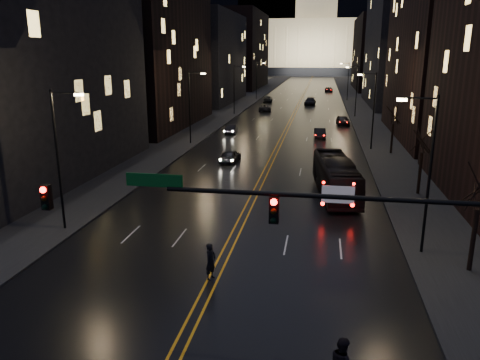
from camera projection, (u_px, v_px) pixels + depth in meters
The scene contains 34 objects.
ground at pixel (186, 336), 18.97m from camera, with size 900.00×900.00×0.00m, color black.
road at pixel (305, 91), 142.57m from camera, with size 20.00×320.00×0.02m, color black.
sidewalk_left at pixel (260, 90), 144.86m from camera, with size 8.00×320.00×0.16m, color black.
sidewalk_right at pixel (352, 91), 140.24m from camera, with size 8.00×320.00×0.16m, color black.
center_line at pixel (305, 91), 142.56m from camera, with size 0.62×320.00×0.01m, color orange.
building_left_near at pixel (19, 54), 40.46m from camera, with size 12.00×28.00×22.00m, color black.
building_left_mid at pixel (149, 33), 70.10m from camera, with size 12.00×30.00×28.00m, color black.
building_left_far at pixel (209, 58), 107.28m from camera, with size 12.00×34.00×20.00m, color black.
building_left_dist at pixel (243, 50), 152.39m from camera, with size 12.00×40.00×24.00m, color black.
building_right_mid at pixel (400, 44), 99.57m from camera, with size 12.00×34.00×26.00m, color black.
building_right_dist at pixel (376, 53), 145.73m from camera, with size 12.00×40.00×22.00m, color black.
capitol at pixel (315, 42), 252.17m from camera, with size 90.00×50.00×58.50m.
traffic_signal at pixel (341, 227), 16.65m from camera, with size 17.29×0.45×7.00m.
streetlamp_right_near at pixel (427, 167), 25.36m from camera, with size 2.13×0.25×9.00m.
streetlamp_left_near at pixel (60, 153), 28.92m from camera, with size 2.13×0.25×9.00m.
streetlamp_right_mid at pixel (372, 107), 53.88m from camera, with size 2.13×0.25×9.00m.
streetlamp_left_mid at pixel (191, 104), 57.45m from camera, with size 2.13×0.25×9.00m.
streetlamp_right_far at pixel (356, 88), 82.41m from camera, with size 2.13×0.25×9.00m.
streetlamp_left_far at pixel (235, 87), 85.97m from camera, with size 2.13×0.25×9.00m.
streetlamp_right_dist at pixel (347, 79), 110.93m from camera, with size 2.13×0.25×9.00m.
streetlamp_left_dist at pixel (257, 78), 114.50m from camera, with size 2.13×0.25×9.00m.
tree_right_near at pixel (480, 190), 23.24m from camera, with size 2.40×2.40×6.65m.
tree_right_mid at pixel (423, 140), 36.55m from camera, with size 2.40×2.40×6.65m.
tree_right_far at pixel (394, 114), 51.77m from camera, with size 2.40×2.40×6.65m.
bus at pixel (336, 177), 37.52m from camera, with size 2.51×10.75×2.99m, color black.
oncoming_car_a at pixel (230, 156), 48.95m from camera, with size 1.67×4.15×1.41m, color black.
oncoming_car_b at pixel (231, 129), 66.27m from camera, with size 1.47×4.22×1.39m, color black.
oncoming_car_c at pixel (265, 108), 92.05m from camera, with size 2.35×5.10×1.42m, color black.
oncoming_car_d at pixel (268, 99), 109.07m from camera, with size 2.03×5.00×1.45m, color black.
receding_car_a at pixel (320, 133), 62.85m from camera, with size 1.42×4.07×1.34m, color black.
receding_car_b at pixel (343, 120), 74.28m from camera, with size 1.86×4.62×1.57m, color black.
receding_car_c at pixel (310, 101), 103.00m from camera, with size 2.22×5.47×1.59m, color black.
receding_car_d at pixel (329, 89), 138.75m from camera, with size 2.26×4.89×1.36m, color black.
pedestrian_a at pixel (211, 261), 23.49m from camera, with size 0.70×0.46×1.93m, color black.
Camera 1 is at (5.02, -16.02, 11.08)m, focal length 35.00 mm.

